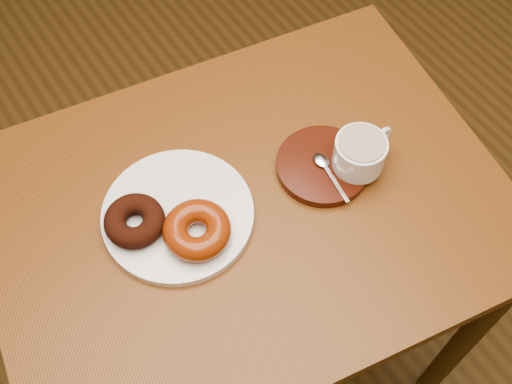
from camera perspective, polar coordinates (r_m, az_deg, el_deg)
ground at (r=1.88m, az=1.78°, el=-12.42°), size 6.00×6.00×0.00m
cafe_table at (r=1.22m, az=-0.78°, el=-4.17°), size 0.98×0.80×0.83m
donut_plate at (r=1.09m, az=-6.95°, el=-2.02°), size 0.35×0.35×0.02m
donut_cinnamon at (r=1.06m, az=-10.75°, el=-2.54°), size 0.12×0.12×0.04m
donut_caramel at (r=1.04m, az=-5.27°, el=-3.39°), size 0.15×0.15×0.04m
saucer at (r=1.14m, az=5.95°, el=2.35°), size 0.19×0.19×0.02m
coffee_cup at (r=1.11m, az=9.26°, el=3.49°), size 0.12×0.09×0.06m
teaspoon at (r=1.12m, az=6.06°, el=2.43°), size 0.03×0.11×0.01m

